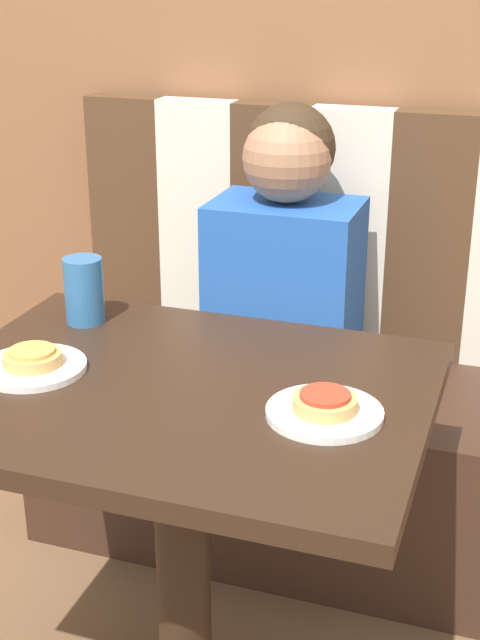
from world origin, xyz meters
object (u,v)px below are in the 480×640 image
plate_right (324,413)px  pizza_left (32,357)px  drinking_cup (84,290)px  plate_left (33,367)px  person (286,247)px  pizza_right (325,402)px

plate_right → pizza_left: bearing=-180.0°
drinking_cup → pizza_left: bearing=-84.9°
plate_left → drinking_cup: bearing=95.1°
person → plate_left: size_ratio=3.46×
plate_right → pizza_right: (0.00, -0.00, 0.02)m
plate_right → drinking_cup: size_ratio=1.41×
plate_right → plate_left: bearing=180.0°
person → pizza_left: bearing=-111.0°
plate_left → pizza_left: 0.02m
pizza_left → drinking_cup: size_ratio=0.78×
person → pizza_right: size_ratio=6.29×
pizza_left → person: bearing=69.0°
person → drinking_cup: (-0.28, -0.44, 0.01)m
person → plate_right: (0.26, -0.68, -0.04)m
pizza_right → drinking_cup: (-0.54, 0.23, 0.04)m
pizza_left → pizza_right: (0.52, 0.00, 0.00)m
pizza_right → drinking_cup: size_ratio=0.78×
person → pizza_left: size_ratio=6.29×
person → plate_right: person is taller
plate_left → pizza_right: (0.52, -0.00, 0.02)m
plate_left → pizza_right: 0.52m
person → pizza_left: person is taller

